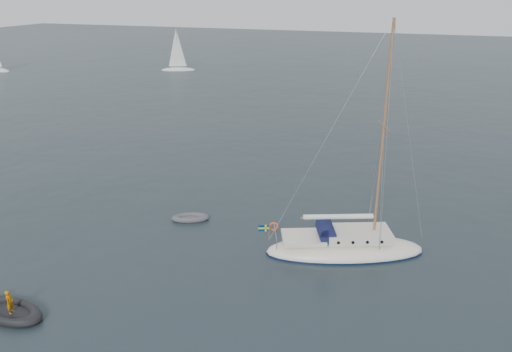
% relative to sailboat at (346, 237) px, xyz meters
% --- Properties ---
extents(ground, '(300.00, 300.00, 0.00)m').
position_rel_sailboat_xyz_m(ground, '(-3.10, 1.16, -1.05)').
color(ground, black).
rests_on(ground, ground).
extents(sailboat, '(9.79, 2.93, 13.94)m').
position_rel_sailboat_xyz_m(sailboat, '(0.00, 0.00, 0.00)').
color(sailboat, silver).
rests_on(sailboat, ground).
extents(dinghy, '(2.54, 1.15, 0.36)m').
position_rel_sailboat_xyz_m(dinghy, '(-10.58, 1.00, -0.89)').
color(dinghy, '#525257').
rests_on(dinghy, ground).
extents(rib, '(3.92, 1.78, 1.40)m').
position_rel_sailboat_xyz_m(rib, '(-14.23, -11.25, -0.83)').
color(rib, black).
rests_on(rib, ground).
extents(distant_yacht_c, '(6.25, 3.33, 8.28)m').
position_rel_sailboat_xyz_m(distant_yacht_c, '(-41.04, 57.69, 2.48)').
color(distant_yacht_c, silver).
rests_on(distant_yacht_c, ground).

